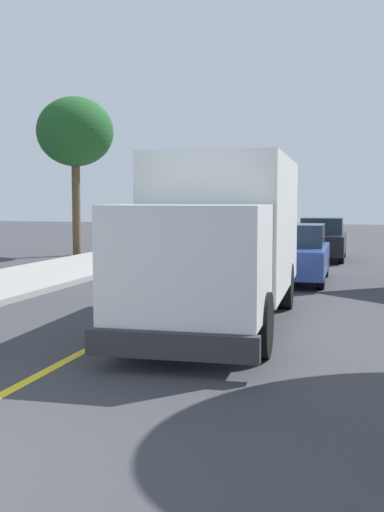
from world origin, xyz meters
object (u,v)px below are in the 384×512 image
(box_truck, at_px, (223,232))
(street_tree_down_block, at_px, (75,133))
(parked_car_near, at_px, (295,255))
(parked_car_mid, at_px, (322,240))

(box_truck, xyz_separation_m, street_tree_down_block, (-9.36, 13.11, 3.43))
(box_truck, distance_m, parked_car_near, 6.80)
(box_truck, relative_size, parked_car_mid, 1.65)
(parked_car_near, distance_m, street_tree_down_block, 12.68)
(parked_car_near, xyz_separation_m, street_tree_down_block, (-10.02, 6.41, 4.41))
(box_truck, distance_m, street_tree_down_block, 16.47)
(box_truck, height_order, street_tree_down_block, street_tree_down_block)
(parked_car_near, height_order, street_tree_down_block, street_tree_down_block)
(street_tree_down_block, bearing_deg, parked_car_mid, 4.47)
(parked_car_near, distance_m, parked_car_mid, 7.22)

